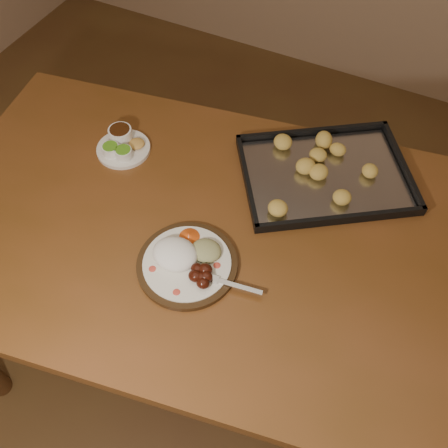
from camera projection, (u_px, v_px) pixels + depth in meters
The scene contains 5 objects.
ground at pixel (196, 397), 1.78m from camera, with size 4.00×4.00×0.00m, color brown.
dining_table at pixel (209, 250), 1.37m from camera, with size 1.63×1.13×0.75m.
dinner_plate at pixel (186, 260), 1.22m from camera, with size 0.32×0.25×0.06m.
condiment_saucer at pixel (122, 145), 1.45m from camera, with size 0.16×0.16×0.05m.
baking_tray at pixel (325, 173), 1.39m from camera, with size 0.57×0.53×0.05m.
Camera 1 is at (0.33, -0.44, 1.81)m, focal length 40.00 mm.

